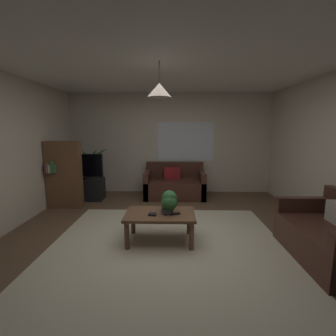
# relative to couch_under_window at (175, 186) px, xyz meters

# --- Properties ---
(floor) EXTENTS (5.13, 5.62, 0.02)m
(floor) POSITION_rel_couch_under_window_xyz_m (-0.11, -2.33, -0.29)
(floor) COLOR brown
(floor) RESTS_ON ground
(rug) EXTENTS (3.33, 3.09, 0.01)m
(rug) POSITION_rel_couch_under_window_xyz_m (-0.11, -2.53, -0.27)
(rug) COLOR beige
(rug) RESTS_ON ground
(wall_back) EXTENTS (5.25, 0.06, 2.54)m
(wall_back) POSITION_rel_couch_under_window_xyz_m (-0.11, 0.51, 0.99)
(wall_back) COLOR beige
(wall_back) RESTS_ON ground
(ceiling) EXTENTS (5.13, 5.62, 0.02)m
(ceiling) POSITION_rel_couch_under_window_xyz_m (-0.11, -2.33, 2.27)
(ceiling) COLOR white
(window_pane) EXTENTS (1.42, 0.01, 0.98)m
(window_pane) POSITION_rel_couch_under_window_xyz_m (0.28, 0.47, 1.04)
(window_pane) COLOR white
(couch_under_window) EXTENTS (1.44, 0.83, 0.82)m
(couch_under_window) POSITION_rel_couch_under_window_xyz_m (0.00, 0.00, 0.00)
(couch_under_window) COLOR #47281E
(couch_under_window) RESTS_ON ground
(couch_right_side) EXTENTS (0.83, 1.36, 0.82)m
(couch_right_side) POSITION_rel_couch_under_window_xyz_m (1.97, -2.81, 0.00)
(couch_right_side) COLOR #47281E
(couch_right_side) RESTS_ON ground
(coffee_table) EXTENTS (1.01, 0.63, 0.43)m
(coffee_table) POSITION_rel_couch_under_window_xyz_m (-0.22, -2.34, 0.09)
(coffee_table) COLOR brown
(coffee_table) RESTS_ON ground
(book_on_table_0) EXTENTS (0.12, 0.10, 0.03)m
(book_on_table_0) POSITION_rel_couch_under_window_xyz_m (-0.33, -2.43, 0.17)
(book_on_table_0) COLOR black
(book_on_table_0) RESTS_ON coffee_table
(remote_on_table_0) EXTENTS (0.15, 0.15, 0.02)m
(remote_on_table_0) POSITION_rel_couch_under_window_xyz_m (-0.10, -2.38, 0.17)
(remote_on_table_0) COLOR black
(remote_on_table_0) RESTS_ON coffee_table
(remote_on_table_1) EXTENTS (0.17, 0.10, 0.02)m
(remote_on_table_1) POSITION_rel_couch_under_window_xyz_m (-0.01, -2.40, 0.17)
(remote_on_table_1) COLOR black
(remote_on_table_1) RESTS_ON coffee_table
(potted_plant_on_table) EXTENTS (0.24, 0.26, 0.33)m
(potted_plant_on_table) POSITION_rel_couch_under_window_xyz_m (-0.09, -2.35, 0.33)
(potted_plant_on_table) COLOR #4C4C51
(potted_plant_on_table) RESTS_ON coffee_table
(tv_stand) EXTENTS (0.90, 0.44, 0.50)m
(tv_stand) POSITION_rel_couch_under_window_xyz_m (-2.13, -0.27, -0.03)
(tv_stand) COLOR black
(tv_stand) RESTS_ON ground
(tv) EXTENTS (0.94, 0.16, 0.58)m
(tv) POSITION_rel_couch_under_window_xyz_m (-2.13, -0.29, 0.52)
(tv) COLOR black
(tv) RESTS_ON tv_stand
(potted_palm_corner) EXTENTS (0.87, 0.73, 1.22)m
(potted_palm_corner) POSITION_rel_couch_under_window_xyz_m (-2.12, 0.22, 0.24)
(potted_palm_corner) COLOR beige
(potted_palm_corner) RESTS_ON ground
(bookshelf_corner) EXTENTS (0.70, 0.31, 1.40)m
(bookshelf_corner) POSITION_rel_couch_under_window_xyz_m (-2.31, -0.84, 0.43)
(bookshelf_corner) COLOR brown
(bookshelf_corner) RESTS_ON ground
(pendant_lamp) EXTENTS (0.33, 0.33, 0.47)m
(pendant_lamp) POSITION_rel_couch_under_window_xyz_m (-0.22, -2.34, 1.88)
(pendant_lamp) COLOR black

